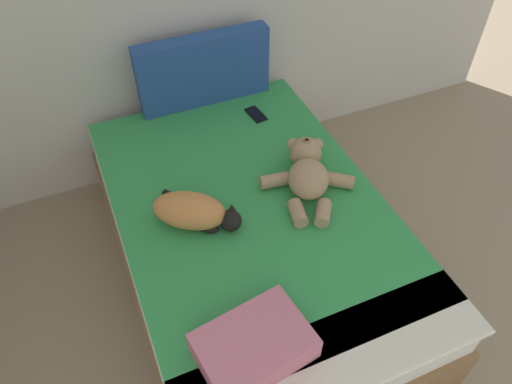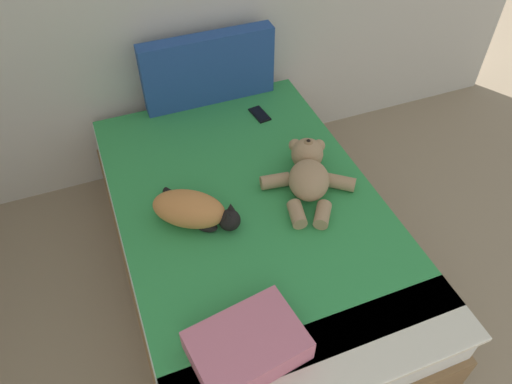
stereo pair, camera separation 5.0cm
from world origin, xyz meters
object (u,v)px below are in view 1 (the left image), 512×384
Objects in this scene: cat at (194,212)px; patterned_cushion at (204,70)px; bed at (252,241)px; teddy_bear at (307,172)px; cell_phone at (256,114)px; throw_pillow at (254,346)px.

patterned_cushion is at bearing 67.83° from cat.
teddy_bear reaches higher than bed.
cat is 0.86m from cell_phone.
patterned_cushion reaches higher than teddy_bear.
teddy_bear is 1.35× the size of throw_pillow.
patterned_cushion is 4.90× the size of cell_phone.
cat reaches higher than cell_phone.
cell_phone is at bearing 47.89° from cat.
throw_pillow is at bearing -111.90° from bed.
throw_pillow reaches higher than cell_phone.
patterned_cushion is 0.38m from cell_phone.
patterned_cushion reaches higher than cat.
throw_pillow is (0.00, -0.69, -0.02)m from cat.
cat is at bearing -112.17° from patterned_cushion.
bed is 12.38× the size of cell_phone.
patterned_cushion is 1.91× the size of throw_pillow.
bed is at bearing 68.10° from throw_pillow.
teddy_bear reaches higher than cell_phone.
cell_phone reaches higher than bed.
cat is at bearing 90.12° from throw_pillow.
cat is (-0.36, -0.89, -0.13)m from patterned_cushion.
bed is 0.46m from teddy_bear.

